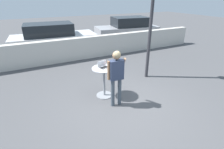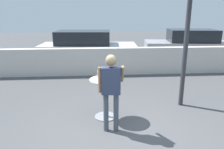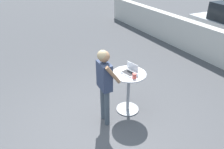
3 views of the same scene
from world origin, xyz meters
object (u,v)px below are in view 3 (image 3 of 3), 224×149
(coffee_mug, at_px, (134,76))
(standing_person, at_px, (104,79))
(laptop, at_px, (130,71))
(cafe_table, at_px, (128,87))

(coffee_mug, relative_size, standing_person, 0.07)
(laptop, distance_m, standing_person, 0.68)
(coffee_mug, bearing_deg, laptop, 168.67)
(cafe_table, xyz_separation_m, standing_person, (0.09, -0.64, 0.45))
(laptop, bearing_deg, standing_person, -81.53)
(cafe_table, xyz_separation_m, coffee_mug, (0.23, -0.03, 0.41))
(laptop, height_order, coffee_mug, laptop)
(laptop, bearing_deg, coffee_mug, -11.33)
(cafe_table, height_order, coffee_mug, coffee_mug)
(laptop, xyz_separation_m, standing_person, (0.10, -0.67, 0.05))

